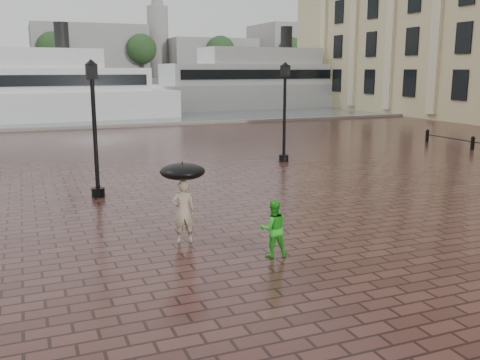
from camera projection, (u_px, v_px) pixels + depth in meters
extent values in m
plane|color=#381D19|center=(455.00, 275.00, 11.19)|extent=(300.00, 300.00, 0.00)
plane|color=#475056|center=(71.00, 93.00, 94.69)|extent=(240.00, 240.00, 0.00)
cube|color=slate|center=(141.00, 126.00, 40.23)|extent=(80.00, 0.60, 0.30)
cube|color=#4C4C47|center=(51.00, 80.00, 156.21)|extent=(300.00, 60.00, 2.00)
cube|color=gray|center=(88.00, 52.00, 149.17)|extent=(30.00, 22.00, 14.00)
cube|color=gray|center=(207.00, 58.00, 162.32)|extent=(25.00, 22.00, 11.00)
cube|color=gray|center=(309.00, 51.00, 174.66)|extent=(35.00, 22.00, 16.00)
cylinder|color=gray|center=(158.00, 42.00, 155.90)|extent=(6.00, 6.00, 20.00)
cylinder|color=#2D2119|center=(54.00, 70.00, 135.63)|extent=(1.00, 1.00, 8.00)
sphere|color=#233A1A|center=(53.00, 48.00, 134.51)|extent=(8.00, 8.00, 8.00)
cylinder|color=#2D2119|center=(142.00, 70.00, 143.89)|extent=(1.00, 1.00, 8.00)
sphere|color=#233A1A|center=(142.00, 49.00, 142.77)|extent=(8.00, 8.00, 8.00)
cylinder|color=#2D2119|center=(221.00, 70.00, 152.15)|extent=(1.00, 1.00, 8.00)
sphere|color=#233A1A|center=(221.00, 50.00, 151.02)|extent=(8.00, 8.00, 8.00)
cylinder|color=#2D2119|center=(291.00, 70.00, 160.40)|extent=(1.00, 1.00, 8.00)
sphere|color=#233A1A|center=(291.00, 51.00, 159.28)|extent=(8.00, 8.00, 8.00)
cylinder|color=#2D2119|center=(355.00, 70.00, 168.66)|extent=(1.00, 1.00, 8.00)
sphere|color=#233A1A|center=(355.00, 52.00, 167.54)|extent=(8.00, 8.00, 8.00)
cylinder|color=black|center=(472.00, 144.00, 28.52)|extent=(0.20, 0.20, 0.60)
sphere|color=black|center=(473.00, 138.00, 28.46)|extent=(0.22, 0.22, 0.22)
cylinder|color=black|center=(427.00, 137.00, 31.70)|extent=(0.20, 0.20, 0.60)
sphere|color=black|center=(427.00, 131.00, 31.63)|extent=(0.22, 0.22, 0.22)
cylinder|color=black|center=(98.00, 192.00, 18.03)|extent=(0.44, 0.44, 0.30)
cylinder|color=black|center=(95.00, 138.00, 17.66)|extent=(0.14, 0.14, 4.00)
cube|color=black|center=(91.00, 72.00, 17.22)|extent=(0.35, 0.35, 0.50)
sphere|color=beige|center=(91.00, 72.00, 17.22)|extent=(0.28, 0.28, 0.28)
cylinder|color=black|center=(284.00, 158.00, 24.97)|extent=(0.44, 0.44, 0.30)
cylinder|color=black|center=(284.00, 118.00, 24.59)|extent=(0.14, 0.14, 4.00)
cube|color=black|center=(285.00, 71.00, 24.15)|extent=(0.35, 0.35, 0.50)
sphere|color=beige|center=(285.00, 71.00, 24.15)|extent=(0.28, 0.28, 0.28)
imported|color=tan|center=(183.00, 211.00, 13.17)|extent=(0.63, 0.46, 1.59)
imported|color=green|center=(273.00, 228.00, 12.18)|extent=(0.73, 0.61, 1.33)
cube|color=silver|center=(29.00, 106.00, 44.42)|extent=(24.93, 7.71, 2.36)
cube|color=silver|center=(27.00, 80.00, 43.98)|extent=(19.97, 6.56, 1.96)
cube|color=silver|center=(26.00, 58.00, 43.62)|extent=(12.09, 5.39, 1.57)
cylinder|color=black|center=(62.00, 37.00, 44.54)|extent=(1.18, 1.18, 2.36)
cube|color=black|center=(30.00, 81.00, 41.70)|extent=(18.62, 1.49, 0.88)
cube|color=black|center=(25.00, 80.00, 46.26)|extent=(18.62, 1.49, 0.88)
cube|color=silver|center=(260.00, 96.00, 59.59)|extent=(27.39, 8.02, 2.60)
cube|color=silver|center=(260.00, 74.00, 59.11)|extent=(21.94, 6.85, 2.17)
cube|color=silver|center=(260.00, 56.00, 58.71)|extent=(13.25, 5.71, 1.73)
cylinder|color=black|center=(286.00, 38.00, 59.67)|extent=(1.30, 1.30, 2.60)
cube|color=black|center=(273.00, 74.00, 56.57)|extent=(20.54, 1.26, 0.97)
cube|color=black|center=(249.00, 74.00, 61.65)|extent=(20.54, 1.26, 0.97)
cylinder|color=black|center=(183.00, 189.00, 13.06)|extent=(0.02, 0.02, 0.95)
ellipsoid|color=black|center=(183.00, 171.00, 12.97)|extent=(1.10, 1.10, 0.39)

